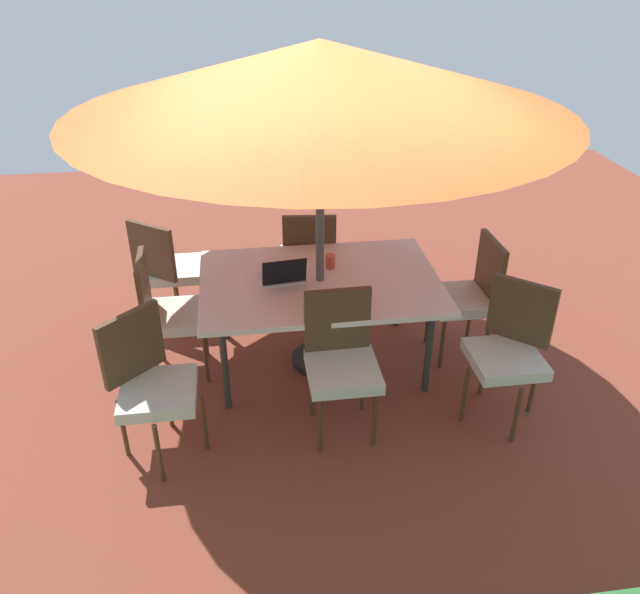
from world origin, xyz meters
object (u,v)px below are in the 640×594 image
chair_north (341,358)px  cup (330,261)px  patio_umbrella (320,78)px  chair_south (309,255)px  chair_east (168,309)px  chair_southeast (167,266)px  chair_northeast (151,381)px  chair_northwest (510,347)px  chair_west (469,292)px  laptop (283,276)px  dining_table (320,285)px

chair_north → cup: size_ratio=9.41×
patio_umbrella → chair_north: size_ratio=3.31×
chair_south → chair_east: 1.36m
chair_southeast → cup: (-1.28, 0.57, 0.24)m
chair_northeast → chair_northwest: bearing=-41.5°
chair_south → chair_northeast: same height
patio_umbrella → chair_west: size_ratio=3.31×
chair_southeast → chair_northwest: size_ratio=1.00×
chair_north → cup: chair_north is taller
chair_east → laptop: chair_east is taller
laptop → chair_northeast: bearing=35.6°
chair_northeast → chair_east: (-0.04, -0.85, 0.00)m
chair_east → chair_northwest: bearing=-111.1°
chair_northeast → laptop: (-0.89, -0.81, 0.24)m
cup → chair_northeast: bearing=37.8°
dining_table → chair_southeast: (1.18, -0.75, -0.14)m
dining_table → chair_southeast: bearing=-32.4°
chair_north → chair_west: (-1.12, -0.72, 0.00)m
chair_northwest → chair_west: 0.75m
chair_northeast → patio_umbrella: bearing=-8.1°
chair_northeast → dining_table: bearing=-8.1°
chair_northwest → chair_west: (0.02, -0.75, 0.00)m
laptop → chair_north: bearing=106.4°
patio_umbrella → cup: 1.39m
chair_south → chair_southeast: (1.19, 0.04, 0.00)m
cup → laptop: bearing=24.9°
chair_east → cup: chair_east is taller
chair_west → cup: size_ratio=9.41×
chair_southeast → chair_east: size_ratio=1.00×
patio_umbrella → chair_south: 1.80m
laptop → cup: laptop is taller
chair_northeast → chair_north: 1.21m
chair_northwest → chair_southeast: bearing=-171.2°
patio_umbrella → chair_northeast: 2.15m
chair_northwest → laptop: (1.45, -0.76, 0.24)m
dining_table → cup: (-0.10, -0.18, 0.10)m
dining_table → laptop: size_ratio=5.05×
chair_north → cup: bearing=84.5°
chair_northeast → cup: bearing=-4.9°
chair_south → chair_north: 1.52m
laptop → cup: size_ratio=3.32×
chair_north → chair_south: bearing=89.6°
chair_southeast → chair_west: same height
chair_northeast → chair_east: 0.85m
dining_table → chair_southeast: size_ratio=1.79×
chair_south → dining_table: bearing=94.8°
chair_west → dining_table: bearing=-91.9°
chair_northeast → chair_west: 2.46m
chair_northwest → chair_south: bearing=168.5°
chair_south → chair_northwest: size_ratio=1.00×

